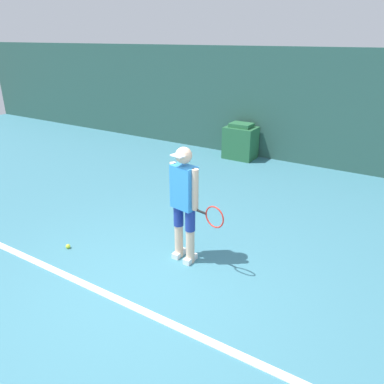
# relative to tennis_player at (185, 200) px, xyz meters

# --- Properties ---
(ground_plane) EXTENTS (24.00, 24.00, 0.00)m
(ground_plane) POSITION_rel_tennis_player_xyz_m (-0.07, -0.82, -0.92)
(ground_plane) COLOR teal
(back_wall) EXTENTS (24.00, 0.10, 2.73)m
(back_wall) POSITION_rel_tennis_player_xyz_m (-0.07, 5.18, 0.45)
(back_wall) COLOR #2D564C
(back_wall) RESTS_ON ground_plane
(court_baseline) EXTENTS (21.60, 0.10, 0.01)m
(court_baseline) POSITION_rel_tennis_player_xyz_m (-0.07, -1.19, -0.91)
(court_baseline) COLOR white
(court_baseline) RESTS_ON ground_plane
(tennis_player) EXTENTS (0.91, 0.31, 1.65)m
(tennis_player) POSITION_rel_tennis_player_xyz_m (0.00, 0.00, 0.00)
(tennis_player) COLOR beige
(tennis_player) RESTS_ON ground_plane
(tennis_ball) EXTENTS (0.07, 0.07, 0.07)m
(tennis_ball) POSITION_rel_tennis_player_xyz_m (-1.65, -0.70, -0.88)
(tennis_ball) COLOR #D1E533
(tennis_ball) RESTS_ON ground_plane
(covered_chair) EXTENTS (0.78, 0.60, 0.91)m
(covered_chair) POSITION_rel_tennis_player_xyz_m (-1.40, 4.78, -0.49)
(covered_chair) COLOR #28663D
(covered_chair) RESTS_ON ground_plane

